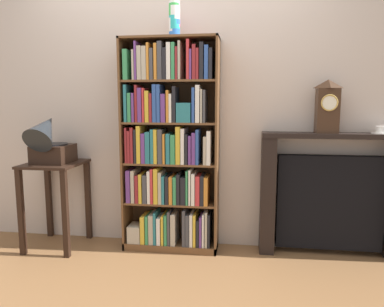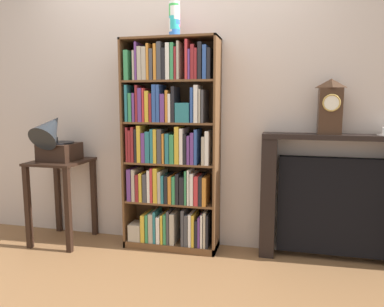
# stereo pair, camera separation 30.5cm
# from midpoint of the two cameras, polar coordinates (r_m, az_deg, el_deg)

# --- Properties ---
(ground_plane) EXTENTS (8.00, 6.40, 0.02)m
(ground_plane) POSITION_cam_midpoint_polar(r_m,az_deg,el_deg) (3.25, -6.50, -15.37)
(ground_plane) COLOR brown
(wall_back) EXTENTS (5.00, 0.08, 2.60)m
(wall_back) POSITION_cam_midpoint_polar(r_m,az_deg,el_deg) (3.26, -2.64, 8.43)
(wall_back) COLOR beige
(wall_back) RESTS_ON ground
(bookshelf) EXTENTS (0.81, 0.28, 1.80)m
(bookshelf) POSITION_cam_midpoint_polar(r_m,az_deg,el_deg) (3.14, -6.34, 0.40)
(bookshelf) COLOR brown
(bookshelf) RESTS_ON ground
(cup_stack) EXTENTS (0.09, 0.09, 0.27)m
(cup_stack) POSITION_cam_midpoint_polar(r_m,az_deg,el_deg) (3.14, -5.70, 20.07)
(cup_stack) COLOR blue
(cup_stack) RESTS_ON bookshelf
(side_table_left) EXTENTS (0.46, 0.50, 0.75)m
(side_table_left) POSITION_cam_midpoint_polar(r_m,az_deg,el_deg) (3.49, -22.83, -4.73)
(side_table_left) COLOR black
(side_table_left) RESTS_ON ground
(gramophone) EXTENTS (0.29, 0.46, 0.48)m
(gramophone) POSITION_cam_midpoint_polar(r_m,az_deg,el_deg) (3.37, -23.79, 1.87)
(gramophone) COLOR black
(gramophone) RESTS_ON side_table_left
(fireplace_mantel) EXTENTS (1.14, 0.21, 1.03)m
(fireplace_mantel) POSITION_cam_midpoint_polar(r_m,az_deg,el_deg) (3.22, 18.09, -6.27)
(fireplace_mantel) COLOR black
(fireplace_mantel) RESTS_ON ground
(mantel_clock) EXTENTS (0.17, 0.15, 0.43)m
(mantel_clock) POSITION_cam_midpoint_polar(r_m,az_deg,el_deg) (3.09, 17.64, 6.98)
(mantel_clock) COLOR #382316
(mantel_clock) RESTS_ON fireplace_mantel
(teacup_with_saucer) EXTENTS (0.15, 0.15, 0.06)m
(teacup_with_saucer) POSITION_cam_midpoint_polar(r_m,az_deg,el_deg) (3.20, 24.94, 3.26)
(teacup_with_saucer) COLOR white
(teacup_with_saucer) RESTS_ON fireplace_mantel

